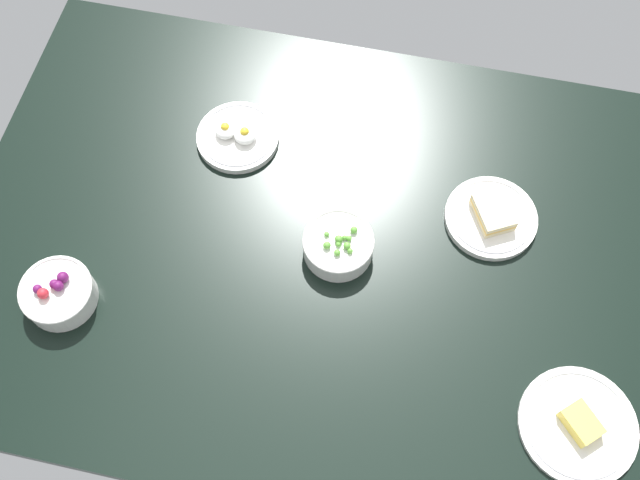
{
  "coord_description": "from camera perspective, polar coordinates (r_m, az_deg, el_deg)",
  "views": [
    {
      "loc": [
        13.04,
        -61.06,
        135.24
      ],
      "look_at": [
        0.0,
        0.0,
        6.0
      ],
      "focal_mm": 41.11,
      "sensor_mm": 36.0,
      "label": 1
    }
  ],
  "objects": [
    {
      "name": "bowl_peas",
      "position": [
        1.42,
        1.43,
        -0.38
      ],
      "size": [
        13.98,
        13.98,
        6.19
      ],
      "color": "white",
      "rests_on": "dining_table"
    },
    {
      "name": "bowl_berries",
      "position": [
        1.47,
        -19.7,
        -3.93
      ],
      "size": [
        13.83,
        13.83,
        7.09
      ],
      "color": "white",
      "rests_on": "dining_table"
    },
    {
      "name": "plate_cheese",
      "position": [
        1.41,
        19.48,
        -13.41
      ],
      "size": [
        21.16,
        21.16,
        3.83
      ],
      "color": "white",
      "rests_on": "dining_table"
    },
    {
      "name": "plate_sandwich",
      "position": [
        1.51,
        13.2,
        1.79
      ],
      "size": [
        18.57,
        18.57,
        4.72
      ],
      "color": "white",
      "rests_on": "dining_table"
    },
    {
      "name": "plate_eggs",
      "position": [
        1.58,
        -6.44,
        8.05
      ],
      "size": [
        17.49,
        17.49,
        4.98
      ],
      "color": "white",
      "rests_on": "dining_table"
    },
    {
      "name": "dining_table",
      "position": [
        1.47,
        0.0,
        -0.68
      ],
      "size": [
        143.68,
        101.68,
        4.0
      ],
      "primitive_type": "cube",
      "color": "black",
      "rests_on": "ground"
    }
  ]
}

